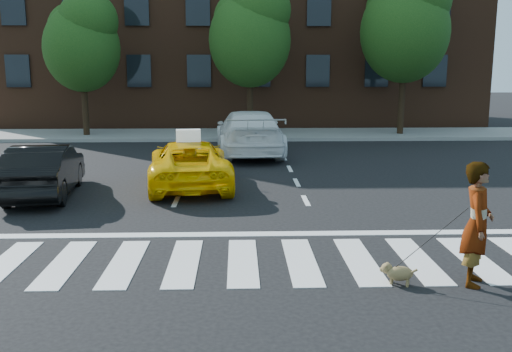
# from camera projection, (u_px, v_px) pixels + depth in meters

# --- Properties ---
(ground) EXTENTS (120.00, 120.00, 0.00)m
(ground) POSITION_uv_depth(u_px,v_px,m) (243.00, 262.00, 9.70)
(ground) COLOR black
(ground) RESTS_ON ground
(crosswalk) EXTENTS (13.00, 2.40, 0.01)m
(crosswalk) POSITION_uv_depth(u_px,v_px,m) (243.00, 262.00, 9.70)
(crosswalk) COLOR silver
(crosswalk) RESTS_ON ground
(stop_line) EXTENTS (12.00, 0.30, 0.01)m
(stop_line) POSITION_uv_depth(u_px,v_px,m) (242.00, 234.00, 11.27)
(stop_line) COLOR silver
(stop_line) RESTS_ON ground
(sidewalk_far) EXTENTS (30.00, 4.00, 0.15)m
(sidewalk_far) POSITION_uv_depth(u_px,v_px,m) (239.00, 134.00, 26.86)
(sidewalk_far) COLOR slate
(sidewalk_far) RESTS_ON ground
(building) EXTENTS (26.00, 10.00, 12.00)m
(building) POSITION_uv_depth(u_px,v_px,m) (238.00, 18.00, 33.08)
(building) COLOR #4D2C1B
(building) RESTS_ON ground
(tree_left) EXTENTS (3.39, 3.38, 6.50)m
(tree_left) POSITION_uv_depth(u_px,v_px,m) (82.00, 39.00, 25.30)
(tree_left) COLOR black
(tree_left) RESTS_ON ground
(tree_mid) EXTENTS (3.69, 3.69, 7.10)m
(tree_mid) POSITION_uv_depth(u_px,v_px,m) (251.00, 30.00, 25.46)
(tree_mid) COLOR black
(tree_mid) RESTS_ON ground
(tree_right) EXTENTS (4.00, 4.00, 7.70)m
(tree_right) POSITION_uv_depth(u_px,v_px,m) (406.00, 20.00, 25.60)
(tree_right) COLOR black
(tree_right) RESTS_ON ground
(taxi) EXTENTS (2.60, 4.80, 1.28)m
(taxi) POSITION_uv_depth(u_px,v_px,m) (190.00, 164.00, 15.63)
(taxi) COLOR #F5BE05
(taxi) RESTS_ON ground
(black_sedan) EXTENTS (1.87, 4.18, 1.33)m
(black_sedan) POSITION_uv_depth(u_px,v_px,m) (44.00, 170.00, 14.47)
(black_sedan) COLOR black
(black_sedan) RESTS_ON ground
(white_suv) EXTENTS (2.66, 5.82, 1.65)m
(white_suv) POSITION_uv_depth(u_px,v_px,m) (249.00, 133.00, 21.18)
(white_suv) COLOR white
(white_suv) RESTS_ON ground
(woman) EXTENTS (0.69, 0.82, 1.90)m
(woman) POSITION_uv_depth(u_px,v_px,m) (477.00, 224.00, 8.55)
(woman) COLOR #999999
(woman) RESTS_ON ground
(dog) EXTENTS (0.55, 0.36, 0.32)m
(dog) POSITION_uv_depth(u_px,v_px,m) (397.00, 273.00, 8.68)
(dog) COLOR olive
(dog) RESTS_ON ground
(taxi_sign) EXTENTS (0.68, 0.35, 0.32)m
(taxi_sign) POSITION_uv_depth(u_px,v_px,m) (188.00, 135.00, 15.28)
(taxi_sign) COLOR white
(taxi_sign) RESTS_ON taxi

